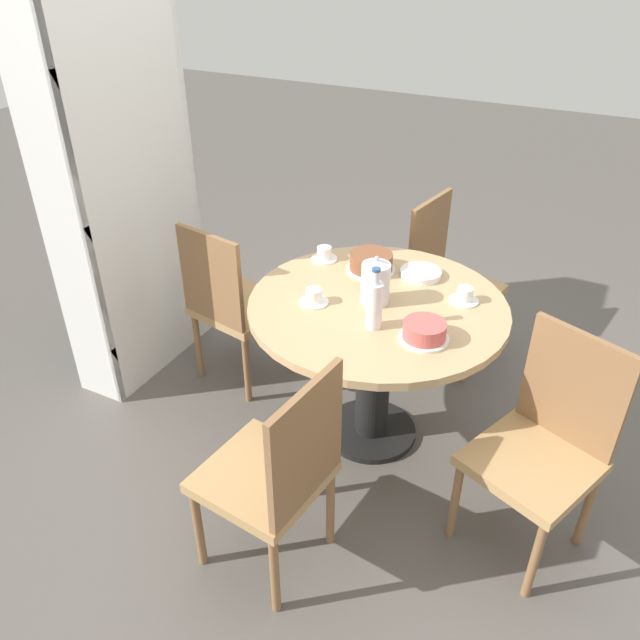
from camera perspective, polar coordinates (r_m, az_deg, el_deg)
The scene contains 15 objects.
ground_plane at distance 3.14m, azimuth 4.62°, elevation -10.19°, with size 14.00×14.00×0.00m, color #56514C.
dining_table at distance 2.78m, azimuth 5.13°, elevation -1.40°, with size 1.12×1.12×0.75m.
chair_a at distance 2.28m, azimuth -3.98°, elevation -13.71°, with size 0.47×0.47×0.91m.
chair_b at distance 2.52m, azimuth 19.79°, elevation -10.62°, with size 0.55×0.55×0.91m.
chair_c at distance 3.49m, azimuth 11.50°, elevation 3.68°, with size 0.49×0.49×0.91m.
chair_d at distance 3.23m, azimuth -7.97°, elevation 1.59°, with size 0.49×0.49×0.91m.
bookshelf at distance 3.33m, azimuth -17.05°, elevation 9.73°, with size 0.81×0.28×1.98m.
coffee_pot at distance 2.65m, azimuth 5.11°, elevation 3.52°, with size 0.12×0.12×0.22m.
water_bottle at distance 2.47m, azimuth 5.00°, elevation 1.49°, with size 0.07×0.07×0.27m.
cake_main at distance 2.92m, azimuth 4.69°, elevation 5.25°, with size 0.23×0.23×0.09m.
cake_second at distance 2.46m, azimuth 9.52°, elevation -1.06°, with size 0.20×0.20×0.08m.
cup_a at distance 3.03m, azimuth 0.39°, elevation 6.01°, with size 0.13×0.13×0.07m.
cup_b at distance 2.75m, azimuth 13.07°, elevation 2.15°, with size 0.13×0.13×0.07m.
cup_c at distance 2.67m, azimuth -0.55°, elevation 2.10°, with size 0.13×0.13×0.07m.
plate_stack at distance 2.92m, azimuth 9.20°, elevation 4.23°, with size 0.19×0.19×0.03m.
Camera 1 is at (-2.16, -0.82, 2.12)m, focal length 35.00 mm.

